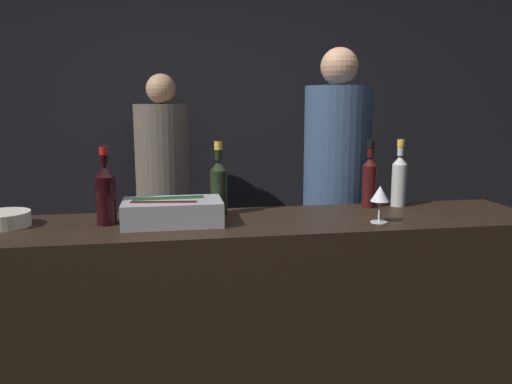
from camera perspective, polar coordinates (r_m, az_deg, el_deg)
The scene contains 11 objects.
wall_back_chalkboard at distance 4.10m, azimuth -4.73°, elevation 8.41°, with size 6.40×0.06×2.80m.
bar_counter at distance 2.35m, azimuth 0.12°, elevation -15.41°, with size 2.54×0.54×1.02m.
ice_bin_with_bottles at distance 2.13m, azimuth -9.63°, elevation -2.15°, with size 0.41×0.24×0.11m.
bowl_white at distance 2.30m, azimuth -26.84°, elevation -2.76°, with size 0.21×0.21×0.06m.
wine_glass at distance 2.17m, azimuth 13.98°, elevation -0.35°, with size 0.08×0.08×0.16m.
red_wine_bottle_tall at distance 2.17m, azimuth -16.80°, elevation -0.05°, with size 0.08×0.08×0.33m.
rose_wine_bottle at distance 2.55m, azimuth 16.05°, elevation 1.53°, with size 0.07×0.07×0.33m.
red_wine_bottle_black_foil at distance 2.49m, azimuth 12.86°, elevation 1.48°, with size 0.07×0.07×0.33m.
champagne_bottle at distance 2.27m, azimuth -4.28°, elevation 0.90°, with size 0.08×0.08×0.34m.
person_in_hoodie at distance 3.67m, azimuth -10.46°, elevation 1.08°, with size 0.40×0.40×1.72m.
person_blond_tee at distance 2.92m, azimuth 9.12°, elevation 0.14°, with size 0.38×0.38×1.82m.
Camera 1 is at (-0.36, -1.82, 1.52)m, focal length 35.00 mm.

